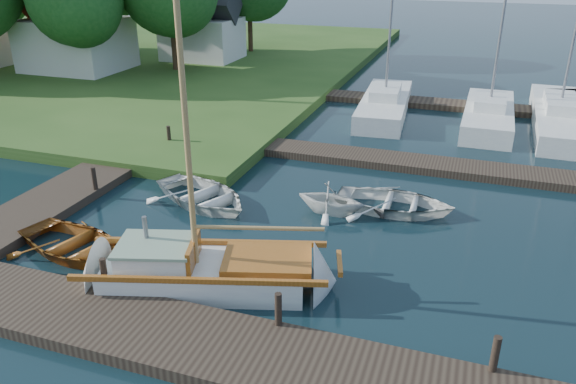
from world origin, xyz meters
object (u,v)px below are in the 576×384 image
(mooring_post_3, at_px, (495,354))
(marina_boat_1, at_px, (385,103))
(marina_boat_3, at_px, (559,115))
(mooring_post_2, at_px, (278,309))
(mooring_post_4, at_px, (94,178))
(mooring_post_1, at_px, (104,273))
(marina_boat_2, at_px, (489,114))
(tender_b, at_px, (331,196))
(house_c, at_px, (202,29))
(house_a, at_px, (75,31))
(tender_c, at_px, (395,200))
(tender_a, at_px, (203,192))
(dinghy, at_px, (73,241))
(mooring_post_5, at_px, (169,135))
(sailboat, at_px, (211,274))

(mooring_post_3, relative_size, marina_boat_1, 0.08)
(mooring_post_3, height_order, marina_boat_3, marina_boat_3)
(mooring_post_2, bearing_deg, mooring_post_4, 149.53)
(mooring_post_1, distance_m, marina_boat_2, 20.24)
(tender_b, xyz_separation_m, house_c, (-14.97, 20.57, 2.00))
(marina_boat_1, relative_size, house_a, 1.67)
(house_c, bearing_deg, tender_b, -53.95)
(mooring_post_3, xyz_separation_m, tender_b, (-5.03, 6.43, -0.12))
(tender_c, bearing_deg, tender_b, 112.80)
(tender_a, relative_size, marina_boat_3, 0.30)
(dinghy, bearing_deg, mooring_post_5, 26.66)
(tender_a, distance_m, house_a, 22.79)
(tender_c, bearing_deg, mooring_post_3, -157.26)
(tender_a, height_order, house_c, house_c)
(tender_b, bearing_deg, mooring_post_3, -137.42)
(marina_boat_1, xyz_separation_m, house_a, (-20.55, 2.33, 2.40))
(mooring_post_4, xyz_separation_m, tender_b, (7.97, 1.43, -0.12))
(dinghy, height_order, marina_boat_1, marina_boat_1)
(mooring_post_1, bearing_deg, sailboat, 31.07)
(mooring_post_5, height_order, house_c, house_c)
(mooring_post_4, bearing_deg, tender_c, 12.84)
(marina_boat_1, bearing_deg, marina_boat_2, -98.16)
(mooring_post_5, xyz_separation_m, tender_b, (7.97, -3.57, -0.12))
(mooring_post_2, relative_size, dinghy, 0.21)
(mooring_post_5, height_order, tender_c, mooring_post_5)
(mooring_post_3, xyz_separation_m, mooring_post_5, (-13.00, 10.00, 0.00))
(tender_c, distance_m, marina_boat_1, 11.66)
(sailboat, bearing_deg, house_a, 117.71)
(mooring_post_2, xyz_separation_m, house_a, (-21.50, 21.00, 2.26))
(tender_b, xyz_separation_m, house_a, (-20.97, 14.57, 2.38))
(tender_b, relative_size, marina_boat_1, 0.21)
(marina_boat_2, bearing_deg, sailboat, 160.07)
(mooring_post_5, xyz_separation_m, house_c, (-7.00, 17.00, 1.88))
(house_a, bearing_deg, mooring_post_4, -50.91)
(mooring_post_4, bearing_deg, mooring_post_3, -21.04)
(tender_c, bearing_deg, mooring_post_4, 102.51)
(mooring_post_5, height_order, house_a, house_a)
(mooring_post_2, xyz_separation_m, mooring_post_3, (4.50, 0.00, 0.00))
(mooring_post_1, xyz_separation_m, mooring_post_4, (-4.00, 5.00, 0.00))
(mooring_post_4, bearing_deg, mooring_post_5, 90.00)
(mooring_post_3, bearing_deg, marina_boat_1, 106.28)
(sailboat, relative_size, dinghy, 2.60)
(marina_boat_1, bearing_deg, house_c, 56.01)
(mooring_post_4, xyz_separation_m, tender_c, (9.91, 2.26, -0.31))
(tender_a, distance_m, house_c, 23.92)
(marina_boat_2, bearing_deg, dinghy, 147.88)
(sailboat, xyz_separation_m, marina_boat_3, (9.57, 17.88, 0.23))
(mooring_post_4, height_order, mooring_post_5, same)
(mooring_post_2, distance_m, marina_boat_1, 18.70)
(tender_a, xyz_separation_m, house_c, (-10.72, 21.27, 2.17))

